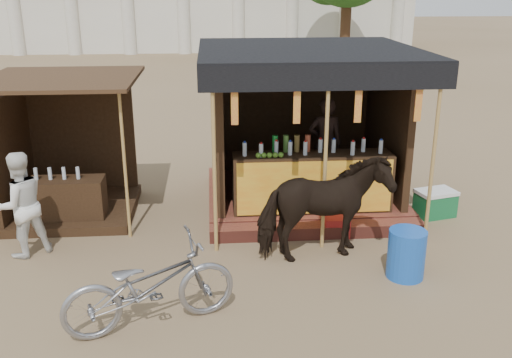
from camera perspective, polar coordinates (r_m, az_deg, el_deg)
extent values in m
plane|color=#846B4C|center=(7.29, 1.02, -12.37)|extent=(120.00, 120.00, 0.00)
cube|color=brown|center=(10.50, 4.62, -1.57)|extent=(3.40, 2.80, 0.22)
cube|color=brown|center=(9.09, 6.14, -5.07)|extent=(3.40, 0.35, 0.20)
cube|color=#352113|center=(9.42, 5.61, -0.28)|extent=(2.60, 0.55, 0.95)
cube|color=orange|center=(9.15, 5.92, -0.87)|extent=(2.50, 0.02, 0.88)
cube|color=#352113|center=(11.30, 3.81, 7.15)|extent=(3.00, 0.12, 2.50)
cube|color=#352113|center=(9.97, -3.76, 5.52)|extent=(0.12, 2.50, 2.50)
cube|color=#352113|center=(10.44, 13.02, 5.69)|extent=(0.12, 2.50, 2.50)
cube|color=black|center=(9.68, 5.23, 12.77)|extent=(3.60, 3.60, 0.06)
cube|color=black|center=(7.97, 7.34, 10.03)|extent=(3.60, 0.06, 0.36)
cylinder|color=tan|center=(8.11, -4.20, 1.61)|extent=(0.06, 0.06, 2.75)
cylinder|color=tan|center=(8.27, 6.95, 1.87)|extent=(0.06, 0.06, 2.75)
cylinder|color=tan|center=(8.73, 17.31, 2.04)|extent=(0.06, 0.06, 2.75)
cube|color=red|center=(7.91, -2.16, 7.37)|extent=(0.10, 0.02, 0.55)
cube|color=red|center=(7.99, 4.12, 7.46)|extent=(0.10, 0.02, 0.55)
cube|color=red|center=(8.17, 10.19, 7.46)|extent=(0.10, 0.02, 0.55)
cube|color=red|center=(8.43, 15.95, 7.38)|extent=(0.10, 0.02, 0.55)
imported|color=black|center=(10.37, 6.94, 3.56)|extent=(0.65, 0.47, 1.66)
cube|color=#352113|center=(10.38, -17.50, -2.89)|extent=(2.00, 2.00, 0.15)
cube|color=#352113|center=(10.96, -16.98, 3.71)|extent=(1.90, 0.10, 2.10)
cube|color=#352113|center=(10.34, -23.17, 2.07)|extent=(0.10, 1.90, 2.10)
cube|color=#472D19|center=(9.70, -18.97, 9.45)|extent=(2.40, 2.40, 0.06)
cylinder|color=tan|center=(8.85, -12.99, 1.29)|extent=(0.05, 0.05, 2.35)
cube|color=#352113|center=(9.81, -18.30, -2.22)|extent=(1.20, 0.50, 0.80)
imported|color=black|center=(8.10, 6.76, -3.02)|extent=(1.97, 1.19, 1.55)
imported|color=gray|center=(6.73, -10.57, -10.41)|extent=(2.13, 1.30, 1.06)
imported|color=white|center=(8.85, -22.51, -2.39)|extent=(0.96, 0.93, 1.57)
cylinder|color=blue|center=(8.00, 14.80, -7.26)|extent=(0.58, 0.58, 0.68)
cube|color=maroon|center=(9.17, 8.03, -4.54)|extent=(0.43, 0.47, 0.31)
cube|color=#166635|center=(10.22, 17.46, -2.47)|extent=(0.71, 0.56, 0.40)
cube|color=white|center=(10.15, 17.59, -1.26)|extent=(0.73, 0.59, 0.06)
cylinder|color=silver|center=(34.26, -22.95, 14.34)|extent=(0.70, 0.70, 3.60)
cylinder|color=silver|center=(33.47, -17.91, 14.82)|extent=(0.70, 0.70, 3.60)
cylinder|color=silver|center=(32.94, -12.65, 15.21)|extent=(0.70, 0.70, 3.60)
cylinder|color=silver|center=(32.68, -7.24, 15.48)|extent=(0.70, 0.70, 3.60)
cylinder|color=silver|center=(32.69, -1.78, 15.62)|extent=(0.70, 0.70, 3.60)
cylinder|color=silver|center=(32.97, 3.63, 15.62)|extent=(0.70, 0.70, 3.60)
cylinder|color=silver|center=(33.53, 8.91, 15.49)|extent=(0.70, 0.70, 3.60)
cylinder|color=silver|center=(34.33, 13.96, 15.26)|extent=(0.70, 0.70, 3.60)
cylinder|color=#382314|center=(29.01, 8.96, 15.35)|extent=(0.50, 0.50, 4.00)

